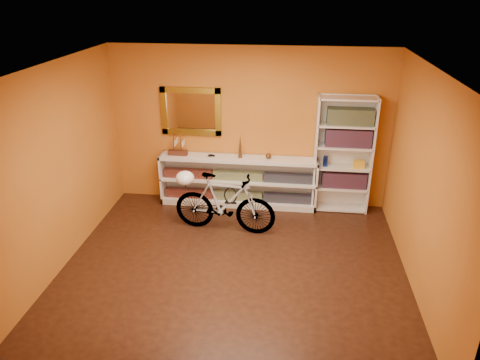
# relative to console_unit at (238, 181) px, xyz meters

# --- Properties ---
(floor) EXTENTS (4.50, 4.00, 0.01)m
(floor) POSITION_rel_console_unit_xyz_m (0.17, -1.81, -0.43)
(floor) COLOR black
(floor) RESTS_ON ground
(ceiling) EXTENTS (4.50, 4.00, 0.01)m
(ceiling) POSITION_rel_console_unit_xyz_m (0.17, -1.81, 2.18)
(ceiling) COLOR silver
(ceiling) RESTS_ON ground
(back_wall) EXTENTS (4.50, 0.01, 2.60)m
(back_wall) POSITION_rel_console_unit_xyz_m (0.17, 0.19, 0.88)
(back_wall) COLOR #B5621B
(back_wall) RESTS_ON ground
(left_wall) EXTENTS (0.01, 4.00, 2.60)m
(left_wall) POSITION_rel_console_unit_xyz_m (-2.09, -1.81, 0.88)
(left_wall) COLOR #B5621B
(left_wall) RESTS_ON ground
(right_wall) EXTENTS (0.01, 4.00, 2.60)m
(right_wall) POSITION_rel_console_unit_xyz_m (2.42, -1.81, 0.88)
(right_wall) COLOR #B5621B
(right_wall) RESTS_ON ground
(gilt_mirror) EXTENTS (0.98, 0.06, 0.78)m
(gilt_mirror) POSITION_rel_console_unit_xyz_m (-0.78, 0.15, 1.12)
(gilt_mirror) COLOR olive
(gilt_mirror) RESTS_ON back_wall
(wall_socket) EXTENTS (0.09, 0.02, 0.09)m
(wall_socket) POSITION_rel_console_unit_xyz_m (1.07, 0.17, -0.17)
(wall_socket) COLOR silver
(wall_socket) RESTS_ON back_wall
(console_unit) EXTENTS (2.60, 0.35, 0.85)m
(console_unit) POSITION_rel_console_unit_xyz_m (0.00, 0.00, 0.00)
(console_unit) COLOR silver
(console_unit) RESTS_ON floor
(cd_row_lower) EXTENTS (2.50, 0.13, 0.14)m
(cd_row_lower) POSITION_rel_console_unit_xyz_m (0.00, -0.02, -0.26)
(cd_row_lower) COLOR black
(cd_row_lower) RESTS_ON console_unit
(cd_row_upper) EXTENTS (2.50, 0.13, 0.14)m
(cd_row_upper) POSITION_rel_console_unit_xyz_m (0.00, -0.02, 0.11)
(cd_row_upper) COLOR navy
(cd_row_upper) RESTS_ON console_unit
(model_ship) EXTENTS (0.32, 0.12, 0.37)m
(model_ship) POSITION_rel_console_unit_xyz_m (-1.00, 0.00, 0.61)
(model_ship) COLOR #401C12
(model_ship) RESTS_ON console_unit
(toy_car) EXTENTS (0.00, 0.00, 0.00)m
(toy_car) POSITION_rel_console_unit_xyz_m (-0.44, 0.00, 0.43)
(toy_car) COLOR black
(toy_car) RESTS_ON console_unit
(bronze_ornament) EXTENTS (0.07, 0.07, 0.39)m
(bronze_ornament) POSITION_rel_console_unit_xyz_m (0.03, 0.00, 0.62)
(bronze_ornament) COLOR #55371D
(bronze_ornament) RESTS_ON console_unit
(decorative_orb) EXTENTS (0.09, 0.09, 0.09)m
(decorative_orb) POSITION_rel_console_unit_xyz_m (0.49, 0.00, 0.47)
(decorative_orb) COLOR #55371D
(decorative_orb) RESTS_ON console_unit
(bookcase) EXTENTS (0.90, 0.30, 1.90)m
(bookcase) POSITION_rel_console_unit_xyz_m (1.67, 0.03, 0.52)
(bookcase) COLOR silver
(bookcase) RESTS_ON floor
(book_row_a) EXTENTS (0.70, 0.22, 0.26)m
(book_row_a) POSITION_rel_console_unit_xyz_m (1.72, 0.03, 0.12)
(book_row_a) COLOR maroon
(book_row_a) RESTS_ON bookcase
(book_row_b) EXTENTS (0.70, 0.22, 0.28)m
(book_row_b) POSITION_rel_console_unit_xyz_m (1.72, 0.03, 0.83)
(book_row_b) COLOR maroon
(book_row_b) RESTS_ON bookcase
(book_row_c) EXTENTS (0.70, 0.22, 0.25)m
(book_row_c) POSITION_rel_console_unit_xyz_m (1.72, 0.03, 1.16)
(book_row_c) COLOR #173F51
(book_row_c) RESTS_ON bookcase
(travel_mug) EXTENTS (0.07, 0.07, 0.17)m
(travel_mug) POSITION_rel_console_unit_xyz_m (1.40, 0.01, 0.42)
(travel_mug) COLOR navy
(travel_mug) RESTS_ON bookcase
(red_tin) EXTENTS (0.16, 0.16, 0.17)m
(red_tin) POSITION_rel_console_unit_xyz_m (1.47, 0.06, 1.13)
(red_tin) COLOR maroon
(red_tin) RESTS_ON bookcase
(yellow_bag) EXTENTS (0.17, 0.12, 0.13)m
(yellow_bag) POSITION_rel_console_unit_xyz_m (1.92, -0.01, 0.40)
(yellow_bag) COLOR yellow
(yellow_bag) RESTS_ON bookcase
(bicycle) EXTENTS (0.56, 1.60, 0.92)m
(bicycle) POSITION_rel_console_unit_xyz_m (-0.09, -0.89, 0.04)
(bicycle) COLOR silver
(bicycle) RESTS_ON floor
(helmet) EXTENTS (0.28, 0.27, 0.21)m
(helmet) POSITION_rel_console_unit_xyz_m (-0.69, -0.83, 0.39)
(helmet) COLOR white
(helmet) RESTS_ON bicycle
(u_lock) EXTENTS (0.20, 0.02, 0.20)m
(u_lock) POSITION_rel_console_unit_xyz_m (-0.00, -0.90, 0.17)
(u_lock) COLOR black
(u_lock) RESTS_ON bicycle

